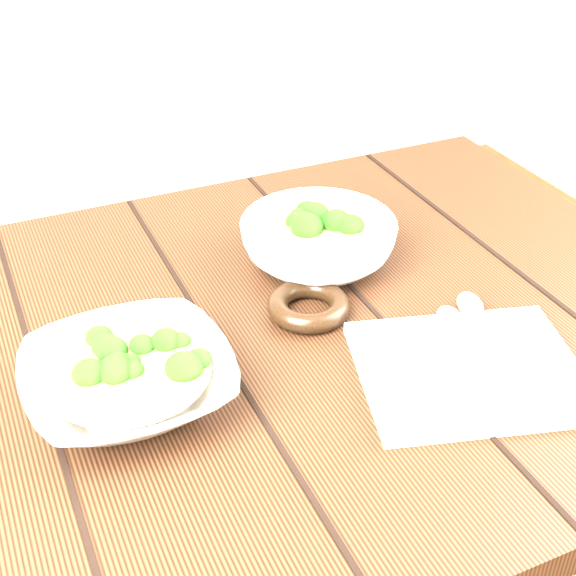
# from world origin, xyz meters

# --- Properties ---
(table) EXTENTS (1.20, 0.80, 0.75)m
(table) POSITION_xyz_m (0.00, 0.00, 0.63)
(table) COLOR black
(table) RESTS_ON ground
(soup_bowl_front) EXTENTS (0.22, 0.22, 0.06)m
(soup_bowl_front) POSITION_xyz_m (-0.14, -0.06, 0.78)
(soup_bowl_front) COLOR silver
(soup_bowl_front) RESTS_ON table
(soup_bowl_back) EXTENTS (0.27, 0.27, 0.08)m
(soup_bowl_back) POSITION_xyz_m (0.16, 0.11, 0.79)
(soup_bowl_back) COLOR silver
(soup_bowl_back) RESTS_ON table
(trivet) EXTENTS (0.13, 0.13, 0.03)m
(trivet) POSITION_xyz_m (0.10, 0.01, 0.76)
(trivet) COLOR black
(trivet) RESTS_ON table
(napkin) EXTENTS (0.29, 0.26, 0.01)m
(napkin) POSITION_xyz_m (0.22, -0.17, 0.76)
(napkin) COLOR beige
(napkin) RESTS_ON table
(spoon_left) EXTENTS (0.10, 0.19, 0.01)m
(spoon_left) POSITION_xyz_m (0.22, -0.12, 0.77)
(spoon_left) COLOR #BBB6A5
(spoon_left) RESTS_ON napkin
(spoon_right) EXTENTS (0.10, 0.19, 0.01)m
(spoon_right) POSITION_xyz_m (0.26, -0.11, 0.77)
(spoon_right) COLOR #BBB6A5
(spoon_right) RESTS_ON napkin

